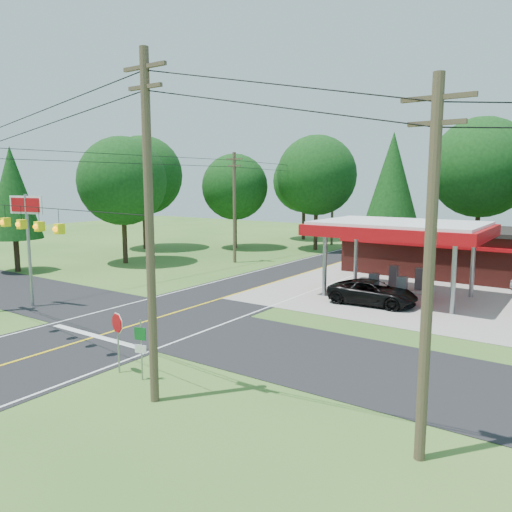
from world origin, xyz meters
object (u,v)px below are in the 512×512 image
Objects in this scene: suv_car at (372,293)px; gas_canopy at (400,231)px; big_stop_sign at (27,224)px; octagonal_stop_sign at (117,328)px.

gas_canopy is at bearing -13.23° from suv_car.
octagonal_stop_sign is at bearing -17.76° from big_stop_sign.
suv_car is 2.19× the size of octagonal_stop_sign.
octagonal_stop_sign is at bearing 162.20° from suv_car.
gas_canopy is 2.00× the size of suv_car.
octagonal_stop_sign is (12.50, -4.00, -3.15)m from big_stop_sign.
suv_car is 16.54m from octagonal_stop_sign.
octagonal_stop_sign is (-4.00, -16.01, 1.07)m from suv_car.
gas_canopy is 22.69m from big_stop_sign.
big_stop_sign is 2.76× the size of octagonal_stop_sign.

